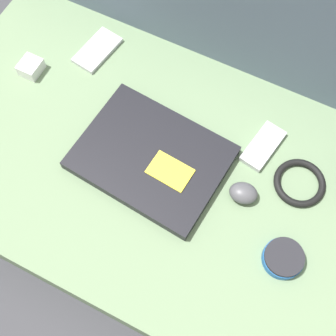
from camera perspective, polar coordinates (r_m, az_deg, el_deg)
ground_plane at (r=1.14m, az=0.00°, el=-3.08°), size 8.00×8.00×0.00m
couch_seat at (r=1.07m, az=0.00°, el=-1.84°), size 1.16×0.63×0.13m
couch_backrest at (r=1.14m, az=9.96°, el=19.07°), size 1.16×0.20×0.48m
laptop at (r=1.01m, az=-2.02°, el=1.28°), size 0.33×0.26×0.03m
computer_mouse at (r=0.99m, az=9.18°, el=-3.04°), size 0.07×0.06×0.04m
speaker_puck at (r=0.97m, az=13.88°, el=-10.62°), size 0.08×0.08×0.03m
phone_silver at (r=1.05m, az=11.50°, el=2.62°), size 0.07×0.12×0.01m
phone_black at (r=1.19m, az=-8.61°, el=14.03°), size 0.08×0.13×0.01m
charger_brick at (r=1.18m, az=-16.38°, el=11.71°), size 0.05×0.05×0.03m
cable_coil at (r=1.03m, az=15.74°, el=-1.75°), size 0.11×0.11×0.01m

